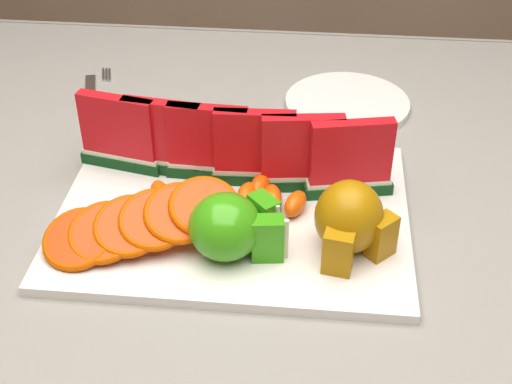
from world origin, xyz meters
TOP-DOWN VIEW (x-y plane):
  - table at (0.00, 0.00)m, footprint 1.40×0.90m
  - tablecloth at (0.00, 0.00)m, footprint 1.53×1.03m
  - platter at (0.06, -0.01)m, footprint 0.40×0.30m
  - apple_cluster at (0.07, -0.08)m, footprint 0.12×0.10m
  - pear_cluster at (0.19, -0.07)m, footprint 0.10×0.09m
  - side_plate at (0.20, 0.26)m, footprint 0.21×0.21m
  - fork at (-0.18, 0.24)m, footprint 0.06×0.19m
  - watermelon_row at (0.05, 0.05)m, footprint 0.39×0.07m
  - orange_fan_front at (-0.03, -0.08)m, footprint 0.23×0.14m
  - orange_fan_back at (0.02, 0.12)m, footprint 0.24×0.10m
  - tangerine_segments at (0.06, -0.00)m, footprint 0.19×0.08m

SIDE VIEW (x-z plane):
  - table at x=0.00m, z-range 0.28..1.03m
  - tablecloth at x=0.00m, z-range 0.62..0.82m
  - fork at x=-0.18m, z-range 0.76..0.76m
  - side_plate at x=0.20m, z-range 0.76..0.77m
  - platter at x=0.06m, z-range 0.76..0.77m
  - tangerine_segments at x=0.06m, z-range 0.77..0.79m
  - orange_fan_back at x=0.02m, z-range 0.77..0.81m
  - orange_fan_front at x=-0.03m, z-range 0.77..0.83m
  - apple_cluster at x=0.07m, z-range 0.77..0.84m
  - pear_cluster at x=0.19m, z-range 0.77..0.85m
  - watermelon_row at x=0.05m, z-range 0.77..0.87m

